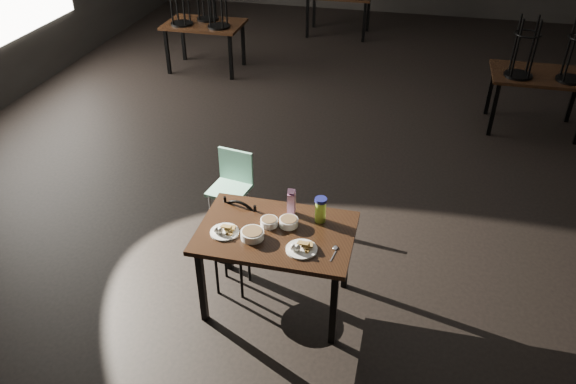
% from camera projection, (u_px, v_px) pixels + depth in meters
% --- Properties ---
extents(main_table, '(1.20, 0.80, 0.75)m').
position_uv_depth(main_table, '(276.00, 239.00, 4.35)').
color(main_table, black).
rests_on(main_table, ground).
extents(plate_left, '(0.22, 0.22, 0.07)m').
position_uv_depth(plate_left, '(224.00, 231.00, 4.28)').
color(plate_left, white).
rests_on(plate_left, main_table).
extents(plate_right, '(0.23, 0.23, 0.08)m').
position_uv_depth(plate_right, '(301.00, 248.00, 4.11)').
color(plate_right, white).
rests_on(plate_right, main_table).
extents(bowl_near, '(0.14, 0.14, 0.05)m').
position_uv_depth(bowl_near, '(269.00, 222.00, 4.36)').
color(bowl_near, white).
rests_on(bowl_near, main_table).
extents(bowl_far, '(0.15, 0.15, 0.06)m').
position_uv_depth(bowl_far, '(289.00, 222.00, 4.35)').
color(bowl_far, white).
rests_on(bowl_far, main_table).
extents(bowl_big, '(0.18, 0.18, 0.06)m').
position_uv_depth(bowl_big, '(252.00, 234.00, 4.22)').
color(bowl_big, white).
rests_on(bowl_big, main_table).
extents(juice_carton, '(0.06, 0.06, 0.24)m').
position_uv_depth(juice_carton, '(292.00, 202.00, 4.44)').
color(juice_carton, '#8B1972').
rests_on(juice_carton, main_table).
extents(water_bottle, '(0.11, 0.11, 0.21)m').
position_uv_depth(water_bottle, '(321.00, 209.00, 4.36)').
color(water_bottle, '#BCF046').
rests_on(water_bottle, main_table).
extents(spoon, '(0.05, 0.19, 0.01)m').
position_uv_depth(spoon, '(335.00, 249.00, 4.12)').
color(spoon, silver).
rests_on(spoon, main_table).
extents(bentwood_chair, '(0.41, 0.40, 0.80)m').
position_uv_depth(bentwood_chair, '(235.00, 239.00, 4.66)').
color(bentwood_chair, black).
rests_on(bentwood_chair, ground).
extents(school_chair, '(0.41, 0.41, 0.77)m').
position_uv_depth(school_chair, '(232.00, 182.00, 5.42)').
color(school_chair, '#70AF96').
rests_on(school_chair, ground).
extents(bg_table_left, '(1.20, 0.80, 1.48)m').
position_uv_depth(bg_table_left, '(203.00, 21.00, 8.68)').
color(bg_table_left, black).
rests_on(bg_table_left, ground).
extents(bg_table_right, '(1.20, 0.80, 1.48)m').
position_uv_depth(bg_table_right, '(542.00, 75.00, 6.93)').
color(bg_table_right, black).
rests_on(bg_table_right, ground).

